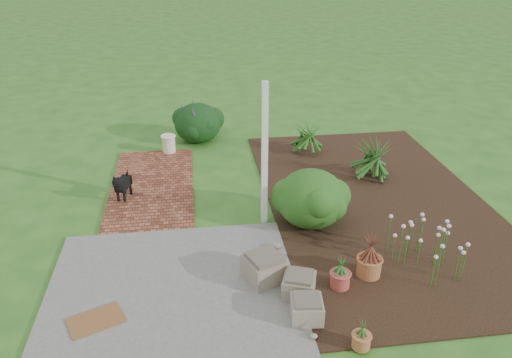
{
  "coord_description": "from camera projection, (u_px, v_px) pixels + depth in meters",
  "views": [
    {
      "loc": [
        -0.84,
        -7.28,
        4.51
      ],
      "look_at": [
        0.2,
        0.4,
        0.7
      ],
      "focal_mm": 35.0,
      "sensor_mm": 36.0,
      "label": 1
    }
  ],
  "objects": [
    {
      "name": "cream_ceramic_urn",
      "position": [
        169.0,
        144.0,
        11.32
      ],
      "size": [
        0.35,
        0.35,
        0.39
      ],
      "primitive_type": "cylinder",
      "rotation": [
        0.0,
        0.0,
        -0.23
      ],
      "color": "beige",
      "rests_on": "brick_path"
    },
    {
      "name": "coir_doormat",
      "position": [
        96.0,
        320.0,
        6.41
      ],
      "size": [
        0.8,
        0.67,
        0.02
      ],
      "primitive_type": "cube",
      "rotation": [
        0.0,
        0.0,
        0.41
      ],
      "color": "brown",
      "rests_on": "concrete_patio"
    },
    {
      "name": "veranda_post",
      "position": [
        265.0,
        156.0,
        8.14
      ],
      "size": [
        0.1,
        0.1,
        2.5
      ],
      "primitive_type": "cube",
      "color": "white",
      "rests_on": "ground"
    },
    {
      "name": "garden_bed",
      "position": [
        377.0,
        202.0,
        9.31
      ],
      "size": [
        4.0,
        7.0,
        0.03
      ],
      "primitive_type": "cube",
      "color": "black",
      "rests_on": "ground"
    },
    {
      "name": "brick_path",
      "position": [
        152.0,
        186.0,
        9.91
      ],
      "size": [
        1.6,
        3.5,
        0.04
      ],
      "primitive_type": "cube",
      "color": "#5A2C1C",
      "rests_on": "ground"
    },
    {
      "name": "evergreen_shrub",
      "position": [
        311.0,
        197.0,
        8.41
      ],
      "size": [
        1.21,
        1.21,
        1.0
      ],
      "primitive_type": "ellipsoid",
      "rotation": [
        0.0,
        0.0,
        -0.03
      ],
      "color": "#0F3811",
      "rests_on": "garden_bed"
    },
    {
      "name": "agapanthus_clump_front",
      "position": [
        307.0,
        134.0,
        11.23
      ],
      "size": [
        1.24,
        1.24,
        0.87
      ],
      "primitive_type": null,
      "rotation": [
        0.0,
        0.0,
        0.32
      ],
      "color": "#113F0F",
      "rests_on": "garden_bed"
    },
    {
      "name": "terracotta_pot_small_right",
      "position": [
        361.0,
        341.0,
        5.99
      ],
      "size": [
        0.28,
        0.28,
        0.19
      ],
      "primitive_type": "cylinder",
      "rotation": [
        0.0,
        0.0,
        0.3
      ],
      "color": "#B0633B",
      "rests_on": "garden_bed"
    },
    {
      "name": "concrete_patio",
      "position": [
        173.0,
        298.0,
        6.85
      ],
      "size": [
        3.5,
        3.5,
        0.04
      ],
      "primitive_type": "cube",
      "color": "slate",
      "rests_on": "ground"
    },
    {
      "name": "stone_trough_near",
      "position": [
        307.0,
        310.0,
        6.41
      ],
      "size": [
        0.45,
        0.45,
        0.27
      ],
      "primitive_type": "cube",
      "rotation": [
        0.0,
        0.0,
        -0.12
      ],
      "color": "gray",
      "rests_on": "concrete_patio"
    },
    {
      "name": "stone_trough_mid",
      "position": [
        299.0,
        286.0,
        6.84
      ],
      "size": [
        0.54,
        0.54,
        0.28
      ],
      "primitive_type": "cube",
      "rotation": [
        0.0,
        0.0,
        -0.36
      ],
      "color": "#746F58",
      "rests_on": "concrete_patio"
    },
    {
      "name": "terracotta_pot_small_left",
      "position": [
        340.0,
        279.0,
        7.02
      ],
      "size": [
        0.36,
        0.36,
        0.23
      ],
      "primitive_type": "cylinder",
      "rotation": [
        0.0,
        0.0,
        0.38
      ],
      "color": "#AE453A",
      "rests_on": "garden_bed"
    },
    {
      "name": "purple_flowering_bush",
      "position": [
        198.0,
        122.0,
        11.93
      ],
      "size": [
        1.36,
        1.36,
        0.95
      ],
      "primitive_type": "ellipsoid",
      "rotation": [
        0.0,
        0.0,
        0.25
      ],
      "color": "black",
      "rests_on": "ground"
    },
    {
      "name": "stone_trough_far",
      "position": [
        265.0,
        269.0,
        7.13
      ],
      "size": [
        0.68,
        0.68,
        0.34
      ],
      "primitive_type": "cube",
      "rotation": [
        0.0,
        0.0,
        0.39
      ],
      "color": "#716155",
      "rests_on": "concrete_patio"
    },
    {
      "name": "agapanthus_clump_back",
      "position": [
        373.0,
        155.0,
        10.02
      ],
      "size": [
        1.11,
        1.11,
        0.99
      ],
      "primitive_type": null,
      "rotation": [
        0.0,
        0.0,
        -0.0
      ],
      "color": "#214314",
      "rests_on": "garden_bed"
    },
    {
      "name": "pink_flower_patch",
      "position": [
        430.0,
        248.0,
        7.28
      ],
      "size": [
        1.29,
        1.29,
        0.72
      ],
      "primitive_type": null,
      "rotation": [
        0.0,
        0.0,
        0.15
      ],
      "color": "#113D0F",
      "rests_on": "garden_bed"
    },
    {
      "name": "terracotta_pot_bronze",
      "position": [
        369.0,
        266.0,
        7.25
      ],
      "size": [
        0.44,
        0.44,
        0.29
      ],
      "primitive_type": "cylinder",
      "rotation": [
        0.0,
        0.0,
        0.3
      ],
      "color": "#A46237",
      "rests_on": "garden_bed"
    },
    {
      "name": "ground",
      "position": [
        248.0,
        226.0,
        8.57
      ],
      "size": [
        80.0,
        80.0,
        0.0
      ],
      "primitive_type": "plane",
      "color": "#2C5E1D",
      "rests_on": "ground"
    },
    {
      "name": "black_dog",
      "position": [
        122.0,
        184.0,
        9.24
      ],
      "size": [
        0.31,
        0.59,
        0.52
      ],
      "rotation": [
        0.0,
        0.0,
        -0.31
      ],
      "color": "black",
      "rests_on": "brick_path"
    }
  ]
}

